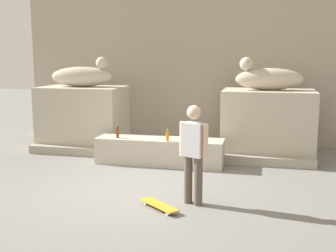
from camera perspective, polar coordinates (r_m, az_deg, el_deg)
ground_plane at (r=8.16m, az=-4.18°, el=-8.17°), size 40.00×40.00×0.00m
facade_wall at (r=12.33m, az=2.16°, el=10.14°), size 9.18×0.60×5.21m
pedestal_left at (r=11.52m, az=-11.27°, el=1.10°), size 2.15×1.36×1.64m
pedestal_right at (r=10.53m, az=13.18°, el=0.24°), size 2.15×1.36×1.64m
statue_reclining_left at (r=11.41m, az=-11.28°, el=6.59°), size 1.66×0.75×0.78m
statue_reclining_right at (r=10.40m, az=13.21°, el=6.25°), size 1.68×0.86×0.78m
ledge_block at (r=9.75m, az=-1.12°, el=-3.38°), size 2.90×0.70×0.59m
skater at (r=7.04m, az=3.43°, el=-3.26°), size 0.50×0.32×1.67m
skateboard at (r=7.04m, az=-1.16°, el=-10.54°), size 0.75×0.66×0.08m
bottle_brown at (r=9.79m, az=-6.76°, el=-0.83°), size 0.07×0.07×0.31m
bottle_orange at (r=9.35m, az=-0.09°, el=-1.40°), size 0.07×0.07×0.27m
stair_step at (r=10.25m, az=-0.46°, el=-3.85°), size 6.93×0.50×0.21m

